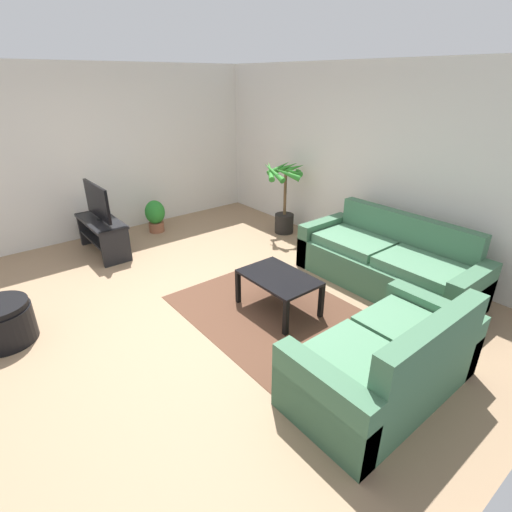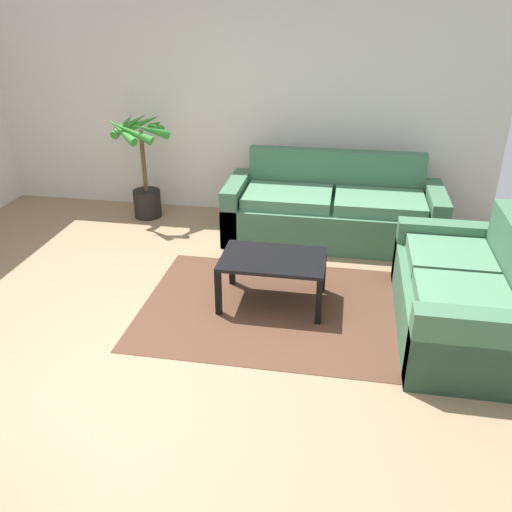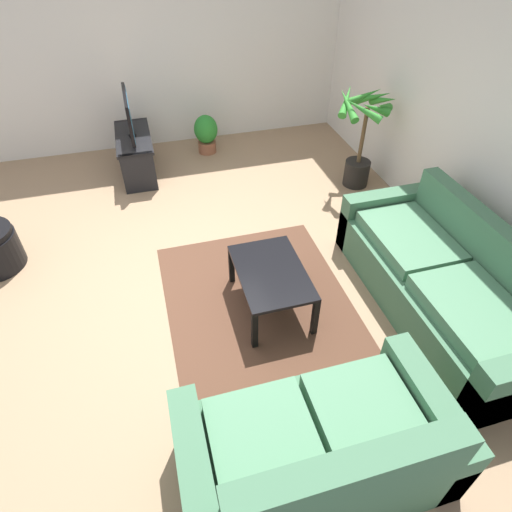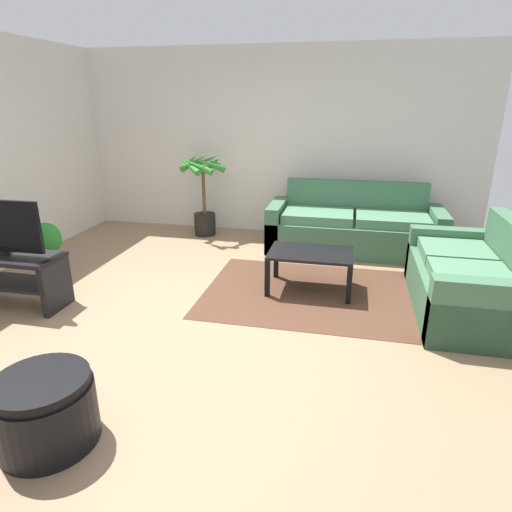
% 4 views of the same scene
% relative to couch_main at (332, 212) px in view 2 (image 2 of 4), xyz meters
% --- Properties ---
extents(ground_plane, '(6.60, 6.60, 0.00)m').
position_rel_couch_main_xyz_m(ground_plane, '(-1.19, -2.28, -0.30)').
color(ground_plane, '#937556').
extents(wall_back, '(6.00, 0.06, 2.70)m').
position_rel_couch_main_xyz_m(wall_back, '(-1.19, 0.72, 1.05)').
color(wall_back, silver).
rests_on(wall_back, ground).
extents(couch_main, '(2.29, 0.90, 0.90)m').
position_rel_couch_main_xyz_m(couch_main, '(0.00, 0.00, 0.00)').
color(couch_main, '#3F6B4C').
rests_on(couch_main, ground).
extents(couch_loveseat, '(0.90, 1.69, 0.90)m').
position_rel_couch_main_xyz_m(couch_loveseat, '(1.10, -1.64, -0.00)').
color(couch_loveseat, '#3F6B4C').
rests_on(couch_loveseat, ground).
extents(coffee_table, '(0.89, 0.59, 0.44)m').
position_rel_couch_main_xyz_m(coffee_table, '(-0.44, -1.47, 0.07)').
color(coffee_table, black).
rests_on(coffee_table, ground).
extents(area_rug, '(2.20, 1.70, 0.01)m').
position_rel_couch_main_xyz_m(area_rug, '(-0.44, -1.57, -0.30)').
color(area_rug, '#513323').
rests_on(area_rug, ground).
extents(potted_palm, '(0.76, 0.74, 1.23)m').
position_rel_couch_main_xyz_m(potted_palm, '(-2.23, 0.25, 0.33)').
color(potted_palm, black).
rests_on(potted_palm, ground).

